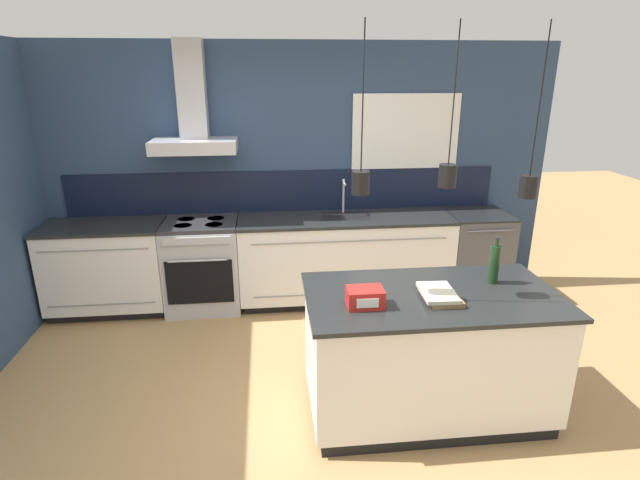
% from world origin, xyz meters
% --- Properties ---
extents(ground_plane, '(16.00, 16.00, 0.00)m').
position_xyz_m(ground_plane, '(0.00, 0.00, 0.00)').
color(ground_plane, tan).
rests_on(ground_plane, ground).
extents(wall_back, '(5.60, 2.32, 2.60)m').
position_xyz_m(wall_back, '(-0.05, 2.00, 1.36)').
color(wall_back, navy).
rests_on(wall_back, ground_plane).
extents(counter_run_left, '(1.15, 0.64, 0.91)m').
position_xyz_m(counter_run_left, '(-1.80, 1.69, 0.46)').
color(counter_run_left, black).
rests_on(counter_run_left, ground_plane).
extents(counter_run_sink, '(2.19, 0.64, 1.27)m').
position_xyz_m(counter_run_sink, '(0.59, 1.69, 0.46)').
color(counter_run_sink, black).
rests_on(counter_run_sink, ground_plane).
extents(oven_range, '(0.73, 0.66, 0.91)m').
position_xyz_m(oven_range, '(-0.87, 1.69, 0.46)').
color(oven_range, '#B5B5BA').
rests_on(oven_range, ground_plane).
extents(dishwasher, '(0.62, 0.65, 0.91)m').
position_xyz_m(dishwasher, '(1.99, 1.69, 0.46)').
color(dishwasher, '#4C4C51').
rests_on(dishwasher, ground_plane).
extents(kitchen_island, '(1.70, 0.92, 0.91)m').
position_xyz_m(kitchen_island, '(0.88, -0.16, 0.46)').
color(kitchen_island, black).
rests_on(kitchen_island, ground_plane).
extents(bottle_on_island, '(0.07, 0.07, 0.34)m').
position_xyz_m(bottle_on_island, '(1.36, -0.03, 1.05)').
color(bottle_on_island, '#193319').
rests_on(bottle_on_island, kitchen_island).
extents(book_stack, '(0.25, 0.33, 0.06)m').
position_xyz_m(book_stack, '(0.90, -0.25, 0.94)').
color(book_stack, olive).
rests_on(book_stack, kitchen_island).
extents(red_supply_box, '(0.23, 0.17, 0.12)m').
position_xyz_m(red_supply_box, '(0.40, -0.30, 0.97)').
color(red_supply_box, red).
rests_on(red_supply_box, kitchen_island).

